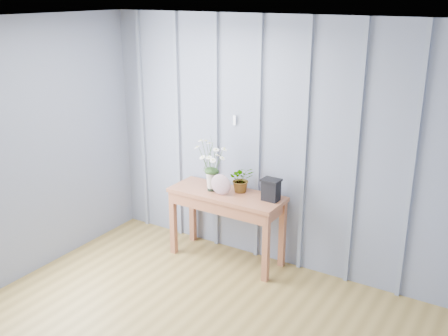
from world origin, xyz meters
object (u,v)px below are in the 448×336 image
Objects in this scene: daisy_vase at (211,159)px; felt_disc_vessel at (221,185)px; carved_box at (271,190)px; sideboard at (227,203)px.

daisy_vase reaches higher than felt_disc_vessel.
felt_disc_vessel is 1.00× the size of carved_box.
felt_disc_vessel is at bearing -19.96° from daisy_vase.
sideboard is 5.46× the size of carved_box.
felt_disc_vessel and carved_box have the same top height.
daisy_vase reaches higher than sideboard.
sideboard is at bearing -173.18° from carved_box.
carved_box is (0.49, 0.14, 0.00)m from felt_disc_vessel.
felt_disc_vessel reaches higher than sideboard.
daisy_vase is 2.48× the size of felt_disc_vessel.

